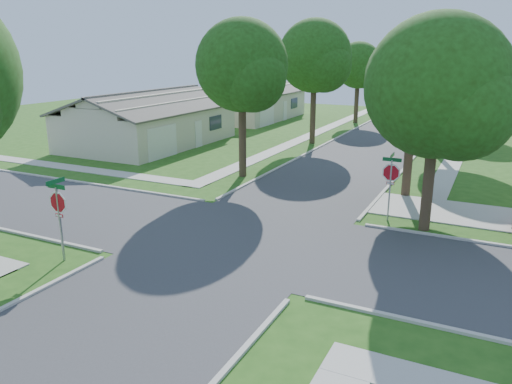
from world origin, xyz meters
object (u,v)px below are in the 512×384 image
object	(u,v)px
house_nw_near	(150,125)
car_curb_west	(390,108)
stop_sign_sw	(58,206)
tree_w_near	(243,70)
house_nw_far	(248,105)
tree_w_mid	(315,59)
car_curb_east	(410,123)
tree_ne_corner	(439,93)
stop_sign_ne	(391,175)
tree_e_near	(416,83)
tree_w_far	(359,67)
tree_e_mid	(445,64)
tree_e_far	(461,64)

from	to	relation	value
house_nw_near	car_curb_west	bearing A→B (deg)	65.91
stop_sign_sw	tree_w_near	size ratio (longest dim) A/B	0.33
stop_sign_sw	tree_w_near	distance (m)	14.30
tree_w_near	house_nw_far	distance (m)	26.05
tree_w_mid	tree_w_near	bearing A→B (deg)	-90.02
house_nw_far	car_curb_east	xyz separation A→B (m)	(17.19, -1.06, -0.80)
tree_ne_corner	stop_sign_ne	bearing A→B (deg)	163.45
tree_e_near	stop_sign_sw	bearing A→B (deg)	-124.59
stop_sign_ne	tree_w_far	world-z (taller)	tree_w_far
tree_w_mid	tree_ne_corner	bearing A→B (deg)	-56.78
tree_e_mid	car_curb_west	xyz separation A→B (m)	(-7.96, 22.60, -5.63)
car_curb_west	tree_e_far	bearing A→B (deg)	132.19
house_nw_far	tree_ne_corner	bearing A→B (deg)	-51.19
house_nw_far	car_curb_west	bearing A→B (deg)	42.24
car_curb_east	house_nw_near	bearing A→B (deg)	-132.80
tree_e_near	tree_w_near	distance (m)	9.41
stop_sign_sw	car_curb_west	size ratio (longest dim) A/B	0.70
tree_w_far	house_nw_near	bearing A→B (deg)	-120.82
tree_ne_corner	car_curb_west	xyz separation A→B (m)	(-9.56, 39.40, -4.97)
stop_sign_sw	house_nw_far	xyz separation A→B (m)	(-11.29, 36.70, -0.51)
tree_e_near	car_curb_west	xyz separation A→B (m)	(-7.95, 34.60, -5.02)
tree_w_near	house_nw_far	xyz separation A→B (m)	(-11.35, 22.99, -4.60)
tree_w_near	house_nw_near	xyz separation A→B (m)	(-11.35, 5.99, -4.60)
tree_ne_corner	stop_sign_sw	bearing A→B (deg)	-141.16
tree_w_mid	house_nw_far	distance (m)	16.56
tree_w_near	tree_w_mid	size ratio (longest dim) A/B	0.94
tree_e_far	house_nw_far	world-z (taller)	tree_e_far
tree_e_mid	house_nw_near	world-z (taller)	tree_e_mid
tree_w_near	car_curb_east	bearing A→B (deg)	75.08
tree_w_far	tree_w_mid	bearing A→B (deg)	-89.95
tree_w_near	tree_ne_corner	world-z (taller)	tree_w_near
tree_w_far	house_nw_near	distance (m)	22.49
tree_e_near	tree_ne_corner	xyz separation A→B (m)	(1.61, -4.80, -0.05)
tree_e_mid	car_curb_west	world-z (taller)	tree_e_mid
tree_w_near	house_nw_far	bearing A→B (deg)	116.27
tree_w_near	car_curb_west	xyz separation A→B (m)	(1.44, 34.60, -5.49)
tree_w_mid	car_curb_west	distance (m)	23.40
house_nw_far	stop_sign_sw	bearing A→B (deg)	-72.90
tree_e_mid	car_curb_east	distance (m)	11.92
tree_e_far	tree_w_far	world-z (taller)	tree_e_far
tree_w_mid	tree_w_far	bearing A→B (deg)	90.05
tree_e_far	house_nw_far	distance (m)	21.31
tree_e_mid	tree_w_far	xyz separation A→B (m)	(-9.41, 13.00, -0.75)
tree_e_far	house_nw_near	distance (m)	28.49
tree_e_mid	tree_w_near	world-z (taller)	tree_e_mid
stop_sign_sw	tree_w_far	world-z (taller)	tree_w_far
tree_ne_corner	house_nw_near	xyz separation A→B (m)	(-22.35, 10.79, -4.08)
stop_sign_sw	car_curb_east	xyz separation A→B (m)	(5.90, 35.64, -1.31)
stop_sign_ne	house_nw_far	xyz separation A→B (m)	(-20.69, 27.30, -0.51)
car_curb_east	tree_e_mid	bearing A→B (deg)	-65.95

